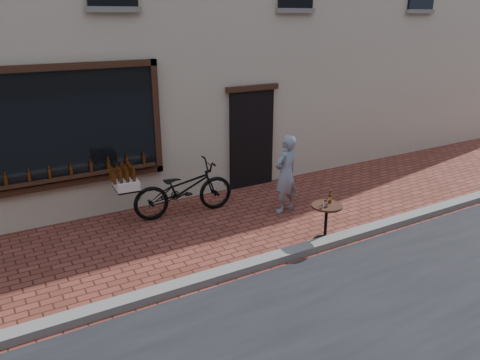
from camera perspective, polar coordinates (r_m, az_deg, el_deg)
ground at (r=7.37m, az=2.92°, el=-11.17°), size 90.00×90.00×0.00m
kerb at (r=7.48m, az=2.08°, el=-10.11°), size 90.00×0.25×0.12m
cargo_bicycle at (r=9.24m, az=-7.14°, el=-1.04°), size 2.43×0.86×1.14m
bistro_table at (r=8.22m, az=10.49°, el=-4.27°), size 0.53×0.53×0.92m
pedestrian at (r=9.29m, az=5.63°, el=0.75°), size 0.65×0.51×1.58m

